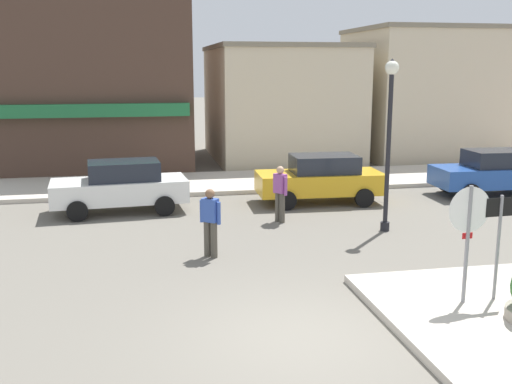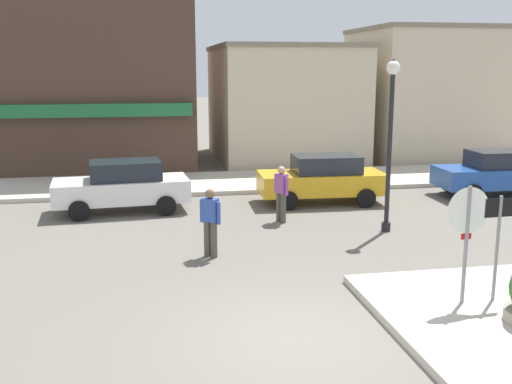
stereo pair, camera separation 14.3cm
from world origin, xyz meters
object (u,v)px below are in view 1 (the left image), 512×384
(pedestrian_crossing_near, at_px, (280,192))
(stop_sign, at_px, (468,229))
(parked_car_third, at_px, (494,172))
(lamp_post, at_px, (390,121))
(pedestrian_crossing_far, at_px, (210,221))
(parked_car_nearest, at_px, (121,186))
(one_way_sign, at_px, (499,237))
(parked_car_second, at_px, (321,178))

(pedestrian_crossing_near, bearing_deg, stop_sign, -75.02)
(parked_car_third, relative_size, pedestrian_crossing_near, 2.52)
(lamp_post, xyz_separation_m, pedestrian_crossing_far, (-4.88, -1.38, -2.09))
(stop_sign, distance_m, parked_car_third, 10.91)
(lamp_post, height_order, parked_car_nearest, lamp_post)
(pedestrian_crossing_far, bearing_deg, one_way_sign, -39.52)
(one_way_sign, height_order, parked_car_second, one_way_sign)
(one_way_sign, height_order, pedestrian_crossing_far, one_way_sign)
(parked_car_nearest, relative_size, pedestrian_crossing_near, 2.56)
(parked_car_third, xyz_separation_m, pedestrian_crossing_near, (-8.04, -2.16, 0.06))
(pedestrian_crossing_near, bearing_deg, parked_car_nearest, 154.73)
(stop_sign, distance_m, parked_car_second, 8.96)
(parked_car_third, bearing_deg, parked_car_nearest, -179.74)
(parked_car_second, bearing_deg, pedestrian_crossing_far, -129.86)
(stop_sign, distance_m, one_way_sign, 0.66)
(parked_car_second, height_order, pedestrian_crossing_near, pedestrian_crossing_near)
(one_way_sign, xyz_separation_m, parked_car_third, (5.60, 8.91, -0.52))
(one_way_sign, bearing_deg, lamp_post, 88.64)
(pedestrian_crossing_far, bearing_deg, parked_car_second, 50.14)
(stop_sign, xyz_separation_m, pedestrian_crossing_far, (-4.13, 3.94, -0.65))
(parked_car_third, relative_size, pedestrian_crossing_far, 2.52)
(parked_car_second, bearing_deg, lamp_post, -78.91)
(one_way_sign, bearing_deg, stop_sign, -178.08)
(pedestrian_crossing_near, bearing_deg, pedestrian_crossing_far, -129.34)
(one_way_sign, bearing_deg, parked_car_nearest, 127.92)
(lamp_post, relative_size, pedestrian_crossing_far, 2.82)
(one_way_sign, xyz_separation_m, parked_car_nearest, (-6.89, 8.85, -0.52))
(parked_car_nearest, relative_size, pedestrian_crossing_far, 2.56)
(lamp_post, bearing_deg, parked_car_third, 33.39)
(stop_sign, distance_m, pedestrian_crossing_far, 5.74)
(one_way_sign, xyz_separation_m, pedestrian_crossing_near, (-2.44, 6.75, -0.46))
(one_way_sign, bearing_deg, parked_car_second, 93.74)
(parked_car_nearest, relative_size, parked_car_third, 1.02)
(parked_car_nearest, height_order, parked_car_second, same)
(parked_car_third, distance_m, pedestrian_crossing_far, 11.49)
(parked_car_second, distance_m, parked_car_third, 6.18)
(one_way_sign, distance_m, pedestrian_crossing_far, 6.18)
(parked_car_nearest, bearing_deg, parked_car_third, 0.26)
(pedestrian_crossing_near, distance_m, pedestrian_crossing_far, 3.65)
(stop_sign, height_order, parked_car_nearest, stop_sign)
(parked_car_nearest, distance_m, parked_car_second, 6.31)
(parked_car_nearest, xyz_separation_m, pedestrian_crossing_far, (2.14, -4.93, 0.06))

